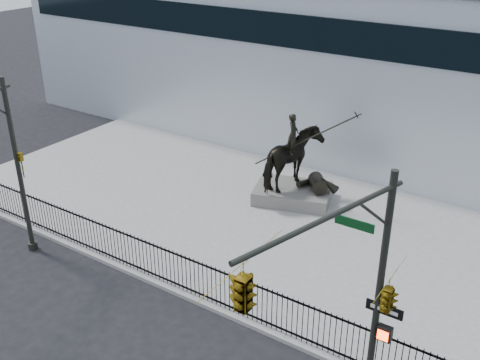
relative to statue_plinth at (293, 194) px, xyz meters
The scene contains 8 objects.
ground 9.40m from the statue_plinth, 88.07° to the right, with size 120.00×120.00×0.00m, color black.
plaza 2.44m from the statue_plinth, 82.45° to the right, with size 30.00×12.00×0.15m, color gray.
building 11.36m from the statue_plinth, 88.29° to the left, with size 44.00×14.00×9.00m, color white.
picket_fence 8.15m from the statue_plinth, 87.77° to the right, with size 22.10×0.10×1.50m.
statue_plinth is the anchor object (origin of this frame).
equestrian_statue 1.65m from the statue_plinth, 17.61° to the left, with size 4.16×3.25×3.68m.
traffic_signal_left 12.42m from the statue_plinth, 122.74° to the right, with size 1.52×4.84×7.00m.
traffic_signal_right 13.96m from the statue_plinth, 59.22° to the right, with size 2.17×6.86×7.00m.
Camera 1 is at (10.38, -11.02, 12.12)m, focal length 42.00 mm.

